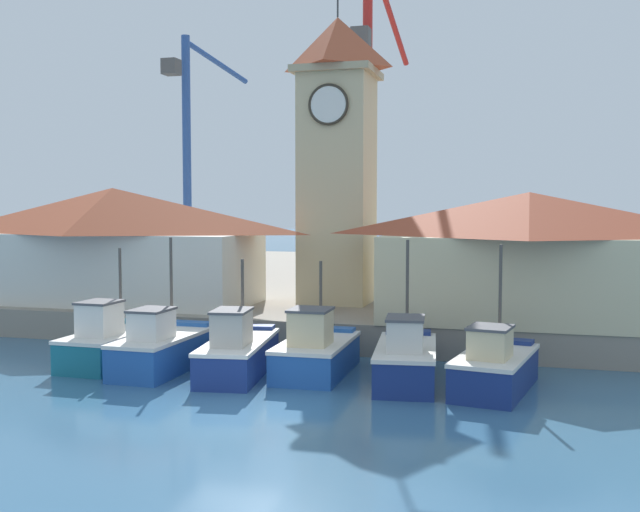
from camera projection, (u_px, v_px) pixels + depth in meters
name	position (u px, v px, depth m)	size (l,w,h in m)	color
ground_plane	(227.00, 414.00, 19.70)	(300.00, 300.00, 0.00)	#386689
quay_wharf	(401.00, 284.00, 46.79)	(120.00, 40.00, 1.17)	gray
fishing_boat_far_left	(112.00, 343.00, 25.76)	(2.05, 4.46, 4.00)	#196B7F
fishing_boat_left_outer	(163.00, 348.00, 24.80)	(1.96, 4.67, 4.41)	#2356A8
fishing_boat_left_inner	(238.00, 352.00, 24.19)	(2.44, 5.15, 3.72)	navy
fishing_boat_mid_left	(316.00, 352.00, 24.27)	(2.21, 4.43, 3.65)	#2356A8
fishing_boat_center	(406.00, 359.00, 23.14)	(2.36, 4.92, 4.40)	navy
fishing_boat_mid_right	(495.00, 367.00, 22.07)	(2.57, 4.54, 4.32)	navy
clock_tower	(337.00, 153.00, 32.90)	(3.46, 3.46, 14.09)	beige
warehouse_left	(113.00, 244.00, 33.22)	(12.96, 5.43, 5.09)	silver
warehouse_right	(528.00, 254.00, 28.33)	(11.04, 6.76, 4.82)	beige
port_crane_near	(369.00, 165.00, 43.54)	(2.08, 10.21, 19.18)	maroon
port_crane_far	(188.00, 182.00, 49.57)	(3.08, 7.83, 15.40)	navy
dock_worker_near_tower	(465.00, 300.00, 27.49)	(0.34, 0.22, 1.62)	#33333D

